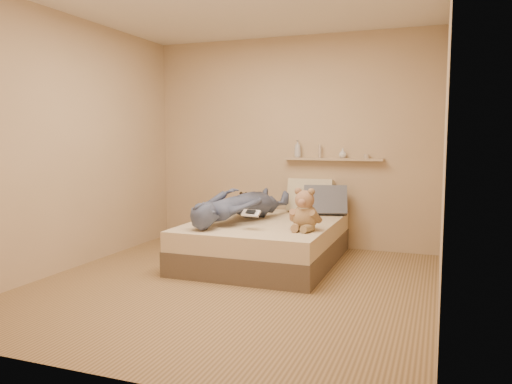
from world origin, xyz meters
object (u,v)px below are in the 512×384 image
at_px(bed, 265,242).
at_px(teddy_bear, 305,213).
at_px(game_console, 251,213).
at_px(dark_plush, 244,203).
at_px(pillow_grey, 325,200).
at_px(person, 239,205).
at_px(wall_shelf, 333,159).
at_px(pillow_cream, 310,196).

height_order(bed, teddy_bear, teddy_bear).
height_order(game_console, dark_plush, dark_plush).
xyz_separation_m(pillow_grey, person, (-0.78, -0.78, 0.01)).
bearing_deg(pillow_grey, person, -135.04).
height_order(bed, dark_plush, dark_plush).
relative_size(bed, pillow_grey, 3.80).
xyz_separation_m(dark_plush, wall_shelf, (1.02, 0.36, 0.54)).
xyz_separation_m(bed, game_console, (0.04, -0.52, 0.39)).
xyz_separation_m(game_console, pillow_grey, (0.48, 1.21, 0.00)).
bearing_deg(wall_shelf, dark_plush, -160.48).
bearing_deg(pillow_cream, bed, -109.64).
distance_m(bed, person, 0.50).
height_order(pillow_cream, wall_shelf, wall_shelf).
bearing_deg(pillow_cream, person, -121.51).
distance_m(teddy_bear, wall_shelf, 1.36).
relative_size(dark_plush, pillow_grey, 0.50).
xyz_separation_m(game_console, teddy_bear, (0.50, 0.15, 0.01)).
distance_m(game_console, teddy_bear, 0.53).
bearing_deg(game_console, pillow_cream, 79.16).
relative_size(bed, teddy_bear, 4.49).
height_order(teddy_bear, wall_shelf, wall_shelf).
relative_size(bed, dark_plush, 7.57).
xyz_separation_m(game_console, pillow_cream, (0.26, 1.35, 0.03)).
distance_m(pillow_grey, wall_shelf, 0.53).
relative_size(game_console, pillow_cream, 0.36).
xyz_separation_m(teddy_bear, person, (-0.81, 0.28, 0.01)).
distance_m(game_console, dark_plush, 1.18).
xyz_separation_m(teddy_bear, dark_plush, (-1.01, 0.92, -0.07)).
bearing_deg(dark_plush, bed, -49.60).
bearing_deg(wall_shelf, pillow_cream, -162.71).
distance_m(pillow_cream, pillow_grey, 0.26).
relative_size(bed, game_console, 9.65).
height_order(teddy_bear, dark_plush, teddy_bear).
distance_m(pillow_cream, person, 1.08).
bearing_deg(person, wall_shelf, -116.99).
bearing_deg(game_console, teddy_bear, 16.87).
xyz_separation_m(pillow_grey, wall_shelf, (0.04, 0.22, 0.48)).
xyz_separation_m(dark_plush, pillow_cream, (0.76, 0.28, 0.09)).
height_order(dark_plush, person, person).
height_order(bed, pillow_cream, pillow_cream).
distance_m(game_console, pillow_cream, 1.38).
relative_size(dark_plush, person, 0.16).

